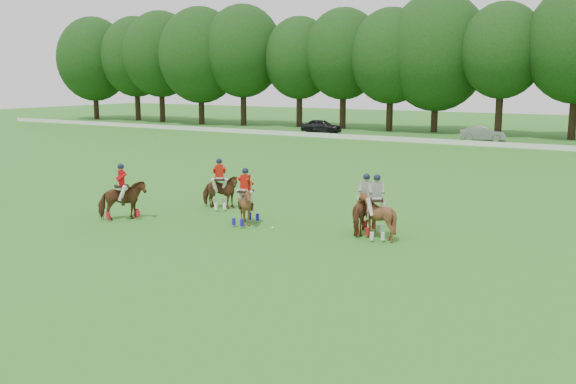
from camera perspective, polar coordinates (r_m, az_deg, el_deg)
The scene contains 11 objects.
ground at distance 22.95m, azimuth -10.37°, elevation -4.52°, with size 180.00×180.00×0.00m, color #2E7320.
tree_line at distance 66.28m, azimuth 18.79°, elevation 11.80°, with size 117.98×14.32×14.75m.
boundary_rail at distance 56.81m, azimuth 15.86°, elevation 4.21°, with size 120.00×0.10×0.44m, color white.
car_left at distance 67.14m, azimuth 3.00°, elevation 5.88°, with size 1.71×4.24×1.44m, color black.
car_mid at distance 61.14m, azimuth 16.90°, elevation 4.97°, with size 1.39×4.00×1.32m, color gray.
polo_red_a at distance 27.01m, azimuth -14.52°, elevation -0.65°, with size 1.85×2.02×2.31m.
polo_red_b at distance 28.43m, azimuth -6.09°, elevation 0.08°, with size 1.99×1.96×2.24m.
polo_red_c at distance 25.25m, azimuth -3.78°, elevation -1.13°, with size 1.30×1.45×2.27m.
polo_stripe_a at distance 23.95m, azimuth 6.93°, elevation -1.80°, with size 1.19×1.97×2.26m.
polo_stripe_b at distance 23.34m, azimuth 7.84°, elevation -2.06°, with size 1.87×1.93×2.33m.
polo_ball at distance 24.66m, azimuth -1.38°, elevation -3.21°, with size 0.09×0.09×0.09m, color white.
Camera 1 is at (14.79, -16.57, 5.76)m, focal length 40.00 mm.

